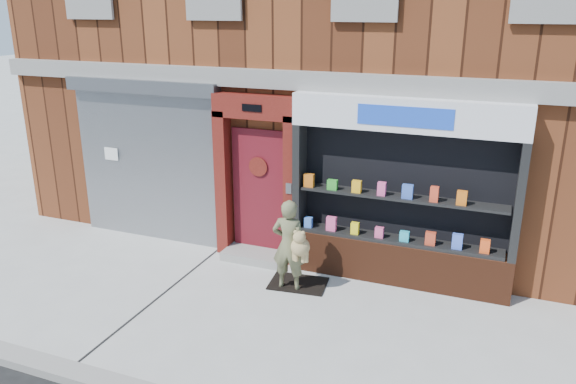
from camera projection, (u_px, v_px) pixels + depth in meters
The scene contains 7 objects.
ground at pixel (252, 314), 8.20m from camera, with size 80.00×80.00×0.00m, color #9E9E99.
building at pixel (365, 19), 12.22m from camera, with size 12.00×8.16×8.00m.
shutter_bay at pixel (148, 151), 10.40m from camera, with size 3.10×0.30×3.04m.
red_door_bay at pixel (257, 178), 9.64m from camera, with size 1.52×0.58×2.90m.
pharmacy_bay at pixel (401, 202), 8.75m from camera, with size 3.50×0.41×3.00m.
woman at pixel (290, 245), 8.70m from camera, with size 0.65×0.44×1.48m.
doormat at pixel (298, 283), 9.07m from camera, with size 0.91×0.63×0.02m, color black.
Camera 1 is at (3.14, -6.52, 4.28)m, focal length 35.00 mm.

